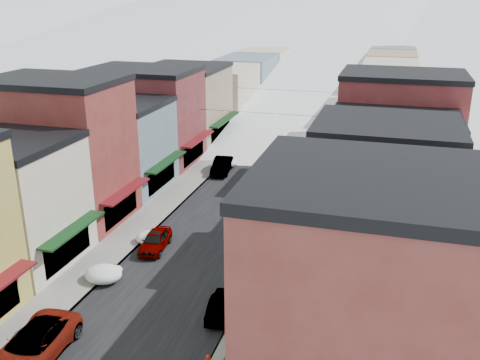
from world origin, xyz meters
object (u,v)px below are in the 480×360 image
Objects in this scene: car_silver_sedan at (155,240)px; streetlamp_near at (297,181)px; car_white_suv at (33,346)px; car_dark_hatch at (222,165)px; trash_can at (283,225)px; car_green_sedan at (222,305)px.

car_silver_sedan is 1.08× the size of streetlamp_near.
car_white_suv is at bearing -99.16° from car_silver_sedan.
trash_can is (9.70, -13.48, -0.13)m from car_dark_hatch.
car_green_sedan is at bearing -95.13° from trash_can.
streetlamp_near reaches higher than car_silver_sedan.
trash_can is (1.15, 12.84, 0.04)m from car_green_sedan.
streetlamp_near is (9.89, 25.34, 1.81)m from car_white_suv.
car_white_suv is 1.46× the size of car_silver_sedan.
car_white_suv is 1.26× the size of car_dark_hatch.
car_dark_hatch is (-0.75, 19.22, 0.09)m from car_silver_sedan.
car_white_suv is 27.26m from streetlamp_near.
car_white_suv is 11.08m from car_green_sedan.
car_green_sedan is 3.72× the size of trash_can.
car_white_suv reaches higher than car_green_sedan.
car_dark_hatch is 16.61m from trash_can.
streetlamp_near reaches higher than trash_can.
car_dark_hatch is at bearing 125.74° from trash_can.
car_dark_hatch reaches higher than car_green_sedan.
car_silver_sedan is at bearing -95.05° from car_dark_hatch.
car_white_suv is 22.10m from trash_can.
car_silver_sedan reaches higher than trash_can.
trash_can is 0.27× the size of streetlamp_near.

